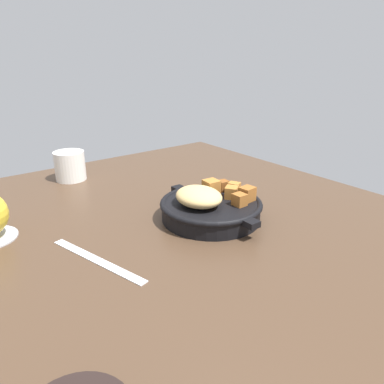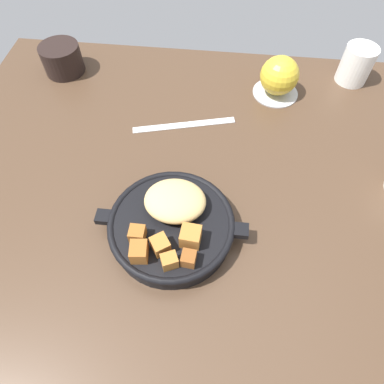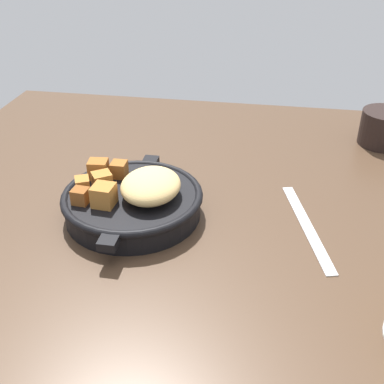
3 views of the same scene
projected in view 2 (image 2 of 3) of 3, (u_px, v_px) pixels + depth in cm
name	position (u px, v px, depth cm)	size (l,w,h in cm)	color
ground_plane	(192.00, 209.00, 62.15)	(103.61, 93.91, 2.40)	#473323
cast_iron_skillet	(172.00, 224.00, 55.88)	(25.03, 20.77, 7.31)	black
saucer_plate	(275.00, 92.00, 77.98)	(10.21, 10.21, 0.60)	#B7BABF
red_apple	(279.00, 76.00, 74.26)	(8.40, 8.40, 8.40)	gold
butter_knife	(184.00, 125.00, 72.28)	(21.76, 1.60, 0.36)	silver
white_creamer_pitcher	(356.00, 64.00, 77.46)	(7.03, 7.03, 8.38)	white
coffee_mug_dark	(62.00, 59.00, 80.14)	(9.19, 9.19, 6.54)	black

